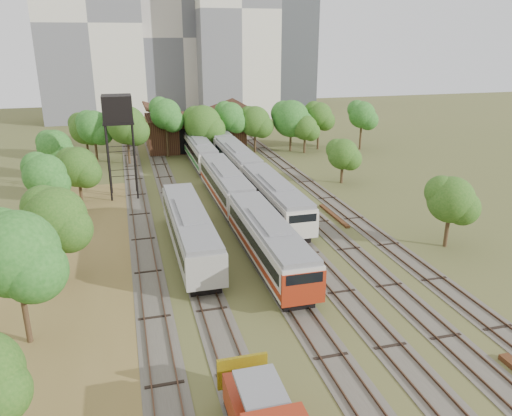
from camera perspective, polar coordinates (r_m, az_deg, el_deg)
name	(u,v)px	position (r m, az deg, el deg)	size (l,w,h in m)	color
ground	(334,318)	(35.72, 8.92, -12.28)	(240.00, 240.00, 0.00)	#475123
dry_grass_patch	(69,296)	(40.42, -20.63, -9.38)	(14.00, 60.00, 0.04)	brown
tracks	(241,206)	(57.13, -1.77, 0.28)	(24.60, 80.00, 0.19)	#4C473D
railcar_red_set	(244,209)	(49.73, -1.41, -0.12)	(3.20, 34.57, 3.96)	black
railcar_green_set	(237,161)	(69.25, -2.13, 5.40)	(3.17, 52.08, 3.92)	black
railcar_rear	(200,152)	(75.55, -6.38, 6.37)	(2.99, 16.08, 3.70)	black
old_grey_coach	(190,230)	(44.65, -7.56, -2.51)	(3.17, 18.00, 3.93)	black
water_tower	(117,112)	(60.47, -15.56, 10.54)	(3.49, 3.49, 12.06)	black
rail_pile_far	(334,216)	(54.37, 8.88, -0.86)	(0.45, 7.20, 0.23)	#512D17
maintenance_shed	(194,131)	(87.85, -7.08, 8.77)	(16.45, 11.55, 7.58)	#331912
tree_band_left	(58,179)	(52.90, -21.72, 3.10)	(8.21, 64.73, 8.78)	#382616
tree_band_far	(223,121)	(80.85, -3.75, 9.94)	(47.94, 8.55, 9.25)	#382616
tree_band_right	(355,155)	(64.57, 11.21, 5.99)	(5.56, 44.18, 6.66)	#382616
tower_left	(89,23)	(122.76, -18.52, 19.37)	(22.00, 16.00, 42.00)	beige
tower_centre	(178,38)	(128.52, -8.88, 18.69)	(20.00, 18.00, 36.00)	#B2ABA1
tower_right	(234,10)	(122.79, -2.57, 21.67)	(18.00, 16.00, 48.00)	beige
tower_far_right	(290,53)	(145.53, 3.92, 17.31)	(12.00, 12.00, 28.00)	#383C3F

